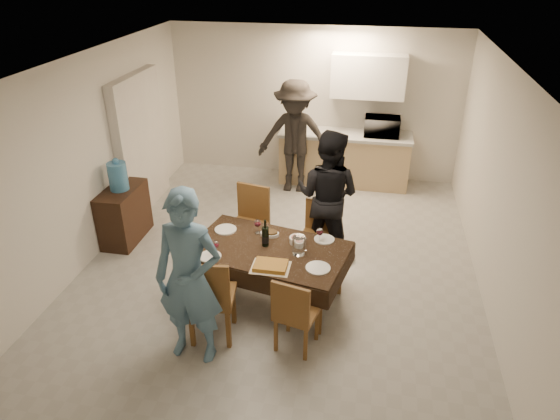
% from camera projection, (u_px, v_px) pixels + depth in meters
% --- Properties ---
extents(floor, '(5.00, 6.00, 0.02)m').
position_uv_depth(floor, '(281.00, 261.00, 6.66)').
color(floor, '#9F9E9A').
rests_on(floor, ground).
extents(ceiling, '(5.00, 6.00, 0.02)m').
position_uv_depth(ceiling, '(282.00, 62.00, 5.44)').
color(ceiling, white).
rests_on(ceiling, wall_back).
extents(wall_back, '(5.00, 0.02, 2.60)m').
position_uv_depth(wall_back, '(314.00, 104.00, 8.65)').
color(wall_back, beige).
rests_on(wall_back, floor).
extents(wall_front, '(5.00, 0.02, 2.60)m').
position_uv_depth(wall_front, '(201.00, 342.00, 3.45)').
color(wall_front, beige).
rests_on(wall_front, floor).
extents(wall_left, '(0.02, 6.00, 2.60)m').
position_uv_depth(wall_left, '(92.00, 157.00, 6.47)').
color(wall_left, beige).
rests_on(wall_left, floor).
extents(wall_right, '(0.02, 6.00, 2.60)m').
position_uv_depth(wall_right, '(499.00, 188.00, 5.63)').
color(wall_right, beige).
rests_on(wall_right, floor).
extents(stub_partition, '(0.15, 1.40, 2.10)m').
position_uv_depth(stub_partition, '(141.00, 144.00, 7.61)').
color(stub_partition, silver).
rests_on(stub_partition, floor).
extents(kitchen_base_cabinet, '(2.20, 0.60, 0.86)m').
position_uv_depth(kitchen_base_cabinet, '(344.00, 160.00, 8.68)').
color(kitchen_base_cabinet, tan).
rests_on(kitchen_base_cabinet, floor).
extents(kitchen_worktop, '(2.24, 0.64, 0.05)m').
position_uv_depth(kitchen_worktop, '(345.00, 135.00, 8.47)').
color(kitchen_worktop, '#ADADA8').
rests_on(kitchen_worktop, kitchen_base_cabinet).
extents(upper_cabinet, '(1.20, 0.34, 0.70)m').
position_uv_depth(upper_cabinet, '(368.00, 76.00, 8.09)').
color(upper_cabinet, white).
rests_on(upper_cabinet, wall_back).
extents(dining_table, '(1.92, 1.35, 0.68)m').
position_uv_depth(dining_table, '(269.00, 250.00, 5.69)').
color(dining_table, black).
rests_on(dining_table, floor).
extents(chair_near_left, '(0.53, 0.53, 0.56)m').
position_uv_depth(chair_near_left, '(208.00, 292.00, 5.04)').
color(chair_near_left, brown).
rests_on(chair_near_left, floor).
extents(chair_near_right, '(0.48, 0.49, 0.48)m').
position_uv_depth(chair_near_right, '(296.00, 309.00, 4.94)').
color(chair_near_right, brown).
rests_on(chair_near_right, floor).
extents(chair_far_left, '(0.54, 0.54, 0.54)m').
position_uv_depth(chair_far_left, '(245.00, 222.00, 6.35)').
color(chair_far_left, brown).
rests_on(chair_far_left, floor).
extents(chair_far_right, '(0.46, 0.47, 0.48)m').
position_uv_depth(chair_far_right, '(315.00, 233.00, 6.24)').
color(chair_far_right, brown).
rests_on(chair_far_right, floor).
extents(console, '(0.42, 0.84, 0.78)m').
position_uv_depth(console, '(124.00, 214.00, 7.00)').
color(console, '#331C11').
rests_on(console, floor).
extents(water_jug, '(0.26, 0.26, 0.38)m').
position_uv_depth(water_jug, '(118.00, 176.00, 6.73)').
color(water_jug, '#4A97D1').
rests_on(water_jug, console).
extents(wine_bottle, '(0.08, 0.08, 0.33)m').
position_uv_depth(wine_bottle, '(265.00, 233.00, 5.65)').
color(wine_bottle, black).
rests_on(wine_bottle, dining_table).
extents(water_pitcher, '(0.14, 0.14, 0.22)m').
position_uv_depth(water_pitcher, '(299.00, 245.00, 5.52)').
color(water_pitcher, white).
rests_on(water_pitcher, dining_table).
extents(savoury_tart, '(0.41, 0.31, 0.05)m').
position_uv_depth(savoury_tart, '(271.00, 266.00, 5.32)').
color(savoury_tart, '#AA8332').
rests_on(savoury_tart, dining_table).
extents(salad_bowl, '(0.19, 0.19, 0.07)m').
position_uv_depth(salad_bowl, '(297.00, 240.00, 5.76)').
color(salad_bowl, white).
rests_on(salad_bowl, dining_table).
extents(mushroom_dish, '(0.20, 0.20, 0.04)m').
position_uv_depth(mushroom_dish, '(270.00, 234.00, 5.92)').
color(mushroom_dish, white).
rests_on(mushroom_dish, dining_table).
extents(wine_glass_a, '(0.08, 0.08, 0.18)m').
position_uv_depth(wine_glass_a, '(215.00, 248.00, 5.51)').
color(wine_glass_a, white).
rests_on(wine_glass_a, dining_table).
extents(wine_glass_b, '(0.08, 0.08, 0.18)m').
position_uv_depth(wine_glass_b, '(320.00, 235.00, 5.76)').
color(wine_glass_b, white).
rests_on(wine_glass_b, dining_table).
extents(wine_glass_c, '(0.08, 0.08, 0.19)m').
position_uv_depth(wine_glass_c, '(258.00, 226.00, 5.92)').
color(wine_glass_c, white).
rests_on(wine_glass_c, dining_table).
extents(plate_near_left, '(0.25, 0.25, 0.01)m').
position_uv_depth(plate_near_left, '(210.00, 256.00, 5.51)').
color(plate_near_left, white).
rests_on(plate_near_left, dining_table).
extents(plate_near_right, '(0.27, 0.27, 0.02)m').
position_uv_depth(plate_near_right, '(318.00, 268.00, 5.31)').
color(plate_near_right, white).
rests_on(plate_near_right, dining_table).
extents(plate_far_left, '(0.27, 0.27, 0.02)m').
position_uv_depth(plate_far_left, '(226.00, 229.00, 6.03)').
color(plate_far_left, white).
rests_on(plate_far_left, dining_table).
extents(plate_far_right, '(0.24, 0.24, 0.01)m').
position_uv_depth(plate_far_right, '(324.00, 239.00, 5.83)').
color(plate_far_right, white).
rests_on(plate_far_right, dining_table).
extents(microwave, '(0.58, 0.39, 0.32)m').
position_uv_depth(microwave, '(382.00, 126.00, 8.28)').
color(microwave, white).
rests_on(microwave, kitchen_worktop).
extents(person_near, '(0.69, 0.47, 1.85)m').
position_uv_depth(person_near, '(189.00, 279.00, 4.74)').
color(person_near, slate).
rests_on(person_near, floor).
extents(person_far, '(1.01, 0.88, 1.77)m').
position_uv_depth(person_far, '(328.00, 196.00, 6.40)').
color(person_far, black).
rests_on(person_far, floor).
extents(person_kitchen, '(1.22, 0.70, 1.89)m').
position_uv_depth(person_kitchen, '(295.00, 137.00, 8.19)').
color(person_kitchen, black).
rests_on(person_kitchen, floor).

